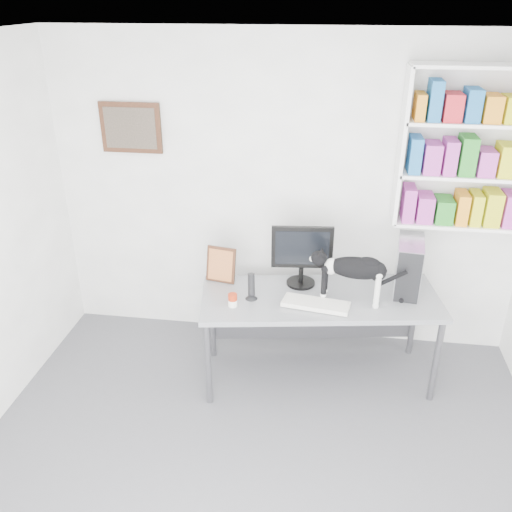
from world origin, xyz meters
name	(u,v)px	position (x,y,z in m)	size (l,w,h in m)	color
room	(249,325)	(0.00, 0.00, 1.35)	(4.01, 4.01, 2.70)	#505055
bookshelf	(469,149)	(1.40, 1.85, 1.85)	(1.03, 0.28, 1.24)	white
wall_art	(131,128)	(-1.30, 1.97, 1.90)	(0.52, 0.04, 0.42)	#4F2719
desk	(318,337)	(0.35, 1.35, 0.39)	(1.86, 0.72, 0.77)	gray
monitor	(302,255)	(0.19, 1.53, 1.03)	(0.49, 0.23, 0.52)	black
keyboard	(316,304)	(0.33, 1.19, 0.79)	(0.50, 0.19, 0.04)	silver
pc_tower	(409,266)	(1.03, 1.55, 0.99)	(0.19, 0.43, 0.43)	#A5A5A9
speaker	(251,286)	(-0.17, 1.23, 0.88)	(0.10, 0.10, 0.22)	black
leaning_print	(221,264)	(-0.46, 1.49, 0.93)	(0.25, 0.10, 0.30)	#4F2719
soup_can	(233,300)	(-0.30, 1.11, 0.82)	(0.07, 0.07, 0.10)	#B22B0F
cat	(353,279)	(0.60, 1.29, 0.97)	(0.65, 0.17, 0.40)	black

